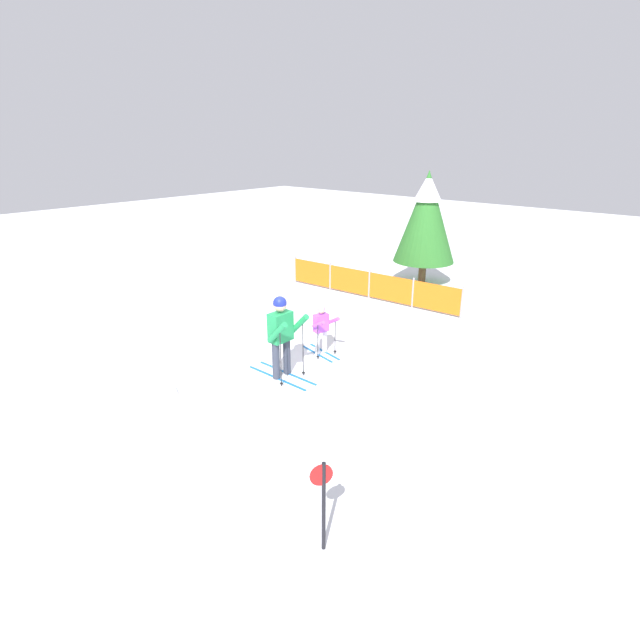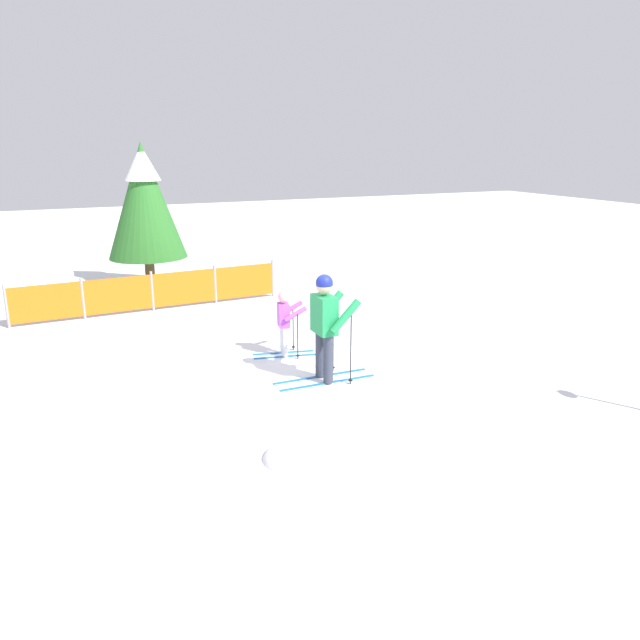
% 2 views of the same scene
% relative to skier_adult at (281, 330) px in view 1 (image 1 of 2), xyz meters
% --- Properties ---
extents(ground_plane, '(60.00, 60.00, 0.00)m').
position_rel_skier_adult_xyz_m(ground_plane, '(0.02, 0.30, -1.05)').
color(ground_plane, white).
extents(skier_adult, '(1.66, 0.74, 1.75)m').
position_rel_skier_adult_xyz_m(skier_adult, '(0.00, 0.00, 0.00)').
color(skier_adult, '#1966B2').
rests_on(skier_adult, ground_plane).
extents(skier_child, '(1.15, 0.58, 1.19)m').
position_rel_skier_adult_xyz_m(skier_child, '(-0.14, 1.42, -0.34)').
color(skier_child, '#1966B2').
rests_on(skier_child, ground_plane).
extents(safety_fence, '(6.03, 0.39, 0.92)m').
position_rel_skier_adult_xyz_m(safety_fence, '(-1.75, 5.55, -0.59)').
color(safety_fence, gray).
rests_on(safety_fence, ground_plane).
extents(conifer_far, '(2.02, 2.02, 3.74)m').
position_rel_skier_adult_xyz_m(conifer_far, '(-1.36, 8.08, 1.27)').
color(conifer_far, '#4C3823').
rests_on(conifer_far, ground_plane).
extents(trail_marker, '(0.16, 0.25, 1.25)m').
position_rel_skier_adult_xyz_m(trail_marker, '(3.66, -2.99, -0.27)').
color(trail_marker, black).
rests_on(trail_marker, ground_plane).
extents(snow_mound, '(1.03, 0.88, 0.41)m').
position_rel_skier_adult_xyz_m(snow_mound, '(-1.33, -2.22, -1.05)').
color(snow_mound, white).
rests_on(snow_mound, ground_plane).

